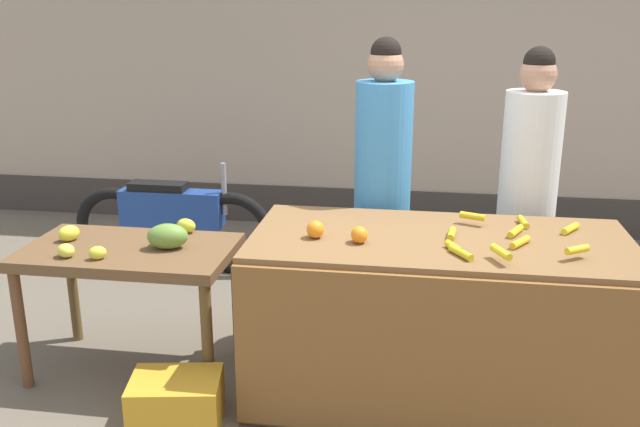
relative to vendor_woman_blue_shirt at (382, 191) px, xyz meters
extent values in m
plane|color=#665B4C|center=(-0.04, -0.70, -0.93)|extent=(24.00, 24.00, 0.00)
cube|color=tan|center=(-0.04, 2.24, 0.79)|extent=(8.16, 0.20, 3.43)
cube|color=#3F3833|center=(-0.04, 2.13, -0.75)|extent=(8.16, 0.04, 0.36)
cube|color=brown|center=(0.34, -0.70, -0.48)|extent=(1.91, 0.89, 0.89)
cube|color=brown|center=(0.34, -1.16, -0.48)|extent=(1.91, 0.03, 0.83)
cube|color=brown|center=(-1.34, -0.70, -0.22)|extent=(1.14, 0.66, 0.06)
cylinder|color=brown|center=(-1.85, -0.98, -0.59)|extent=(0.06, 0.06, 0.68)
cylinder|color=brown|center=(-0.82, -0.98, -0.59)|extent=(0.06, 0.06, 0.68)
cylinder|color=brown|center=(-1.85, -0.42, -0.59)|extent=(0.06, 0.06, 0.68)
cylinder|color=brown|center=(-0.82, -0.42, -0.59)|extent=(0.06, 0.06, 0.68)
cylinder|color=gold|center=(0.78, -0.43, -0.02)|extent=(0.05, 0.15, 0.04)
cylinder|color=gold|center=(0.43, -0.96, -0.02)|extent=(0.12, 0.15, 0.04)
cylinder|color=gold|center=(0.40, -0.69, -0.02)|extent=(0.05, 0.14, 0.04)
cylinder|color=yellow|center=(0.40, -0.89, -0.02)|extent=(0.09, 0.13, 0.04)
cylinder|color=gold|center=(0.72, -0.77, -0.02)|extent=(0.12, 0.15, 0.04)
cylinder|color=gold|center=(0.72, -0.60, -0.02)|extent=(0.10, 0.15, 0.04)
cylinder|color=yellow|center=(1.01, -0.51, -0.02)|extent=(0.11, 0.14, 0.04)
cylinder|color=gold|center=(0.51, -0.46, 0.01)|extent=(0.14, 0.08, 0.04)
cylinder|color=gold|center=(0.96, -0.92, 0.01)|extent=(0.12, 0.10, 0.04)
cylinder|color=yellow|center=(0.61, -1.01, 0.01)|extent=(0.09, 0.15, 0.04)
sphere|color=orange|center=(-0.28, -0.80, 0.00)|extent=(0.09, 0.09, 0.09)
sphere|color=orange|center=(-0.06, -0.84, 0.00)|extent=(0.08, 0.08, 0.08)
sphere|color=orange|center=(-0.05, -0.85, 0.00)|extent=(0.08, 0.08, 0.08)
ellipsoid|color=#E2DA4B|center=(-1.59, -0.90, -0.15)|extent=(0.13, 0.12, 0.07)
ellipsoid|color=#DACF46|center=(-1.17, -0.63, -0.14)|extent=(0.09, 0.11, 0.09)
ellipsoid|color=yellow|center=(-1.41, -0.90, -0.15)|extent=(0.11, 0.10, 0.07)
ellipsoid|color=#D2DE3E|center=(-1.12, -0.55, -0.15)|extent=(0.08, 0.10, 0.07)
ellipsoid|color=yellow|center=(-1.70, -0.65, -0.14)|extent=(0.14, 0.15, 0.09)
ellipsoid|color=yellow|center=(-1.10, -0.41, -0.14)|extent=(0.13, 0.10, 0.08)
ellipsoid|color=olive|center=(-1.11, -0.69, -0.12)|extent=(0.25, 0.18, 0.14)
cylinder|color=#33333D|center=(0.00, 0.00, -0.57)|extent=(0.29, 0.29, 0.71)
cylinder|color=#3F8CCC|center=(0.00, 0.00, 0.22)|extent=(0.34, 0.34, 0.87)
sphere|color=tan|center=(0.00, 0.00, 0.75)|extent=(0.21, 0.21, 0.21)
sphere|color=black|center=(0.00, 0.00, 0.82)|extent=(0.18, 0.18, 0.18)
cylinder|color=#33333D|center=(0.86, 0.05, -0.58)|extent=(0.29, 0.29, 0.69)
cylinder|color=white|center=(0.86, 0.05, 0.19)|extent=(0.34, 0.34, 0.85)
sphere|color=tan|center=(0.86, 0.05, 0.71)|extent=(0.21, 0.21, 0.21)
sphere|color=black|center=(0.86, 0.05, 0.77)|extent=(0.18, 0.18, 0.18)
torus|color=black|center=(-1.19, 0.81, -0.60)|extent=(0.65, 0.09, 0.65)
torus|color=black|center=(-2.14, 0.81, -0.60)|extent=(0.65, 0.09, 0.65)
cube|color=navy|center=(-1.67, 0.81, -0.42)|extent=(0.80, 0.18, 0.28)
cube|color=black|center=(-1.77, 0.81, -0.26)|extent=(0.44, 0.16, 0.08)
cylinder|color=gray|center=(-1.24, 0.81, -0.25)|extent=(0.04, 0.04, 0.40)
cube|color=gold|center=(-0.91, -1.20, -0.80)|extent=(0.49, 0.39, 0.26)
ellipsoid|color=maroon|center=(-0.52, 0.12, -0.70)|extent=(0.44, 0.46, 0.46)
camera|label=1|loc=(0.25, -4.03, 1.09)|focal=38.61mm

